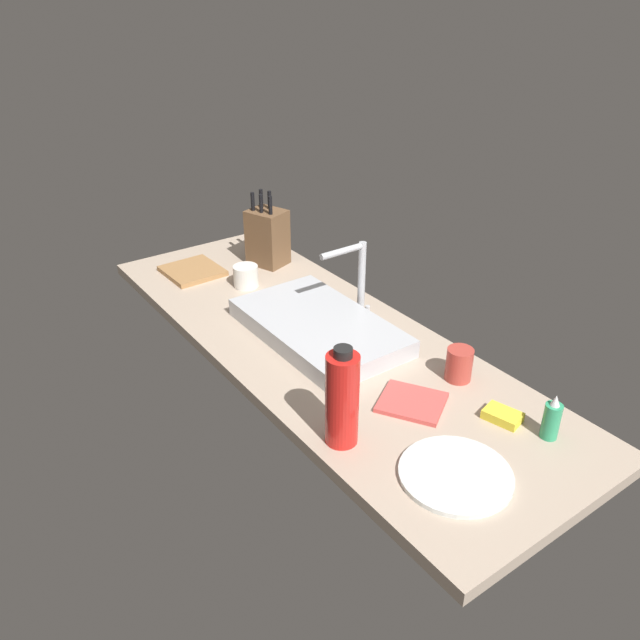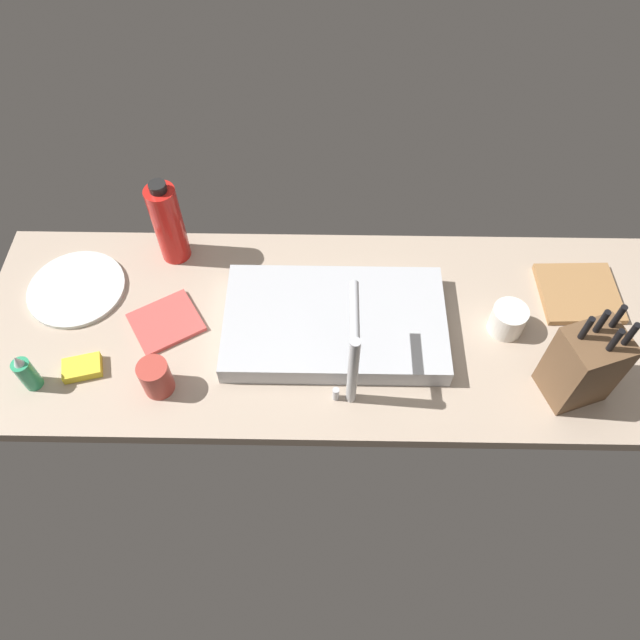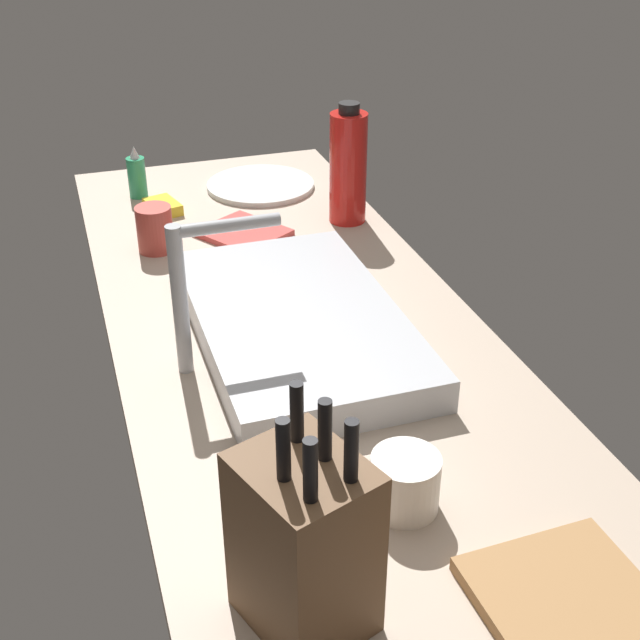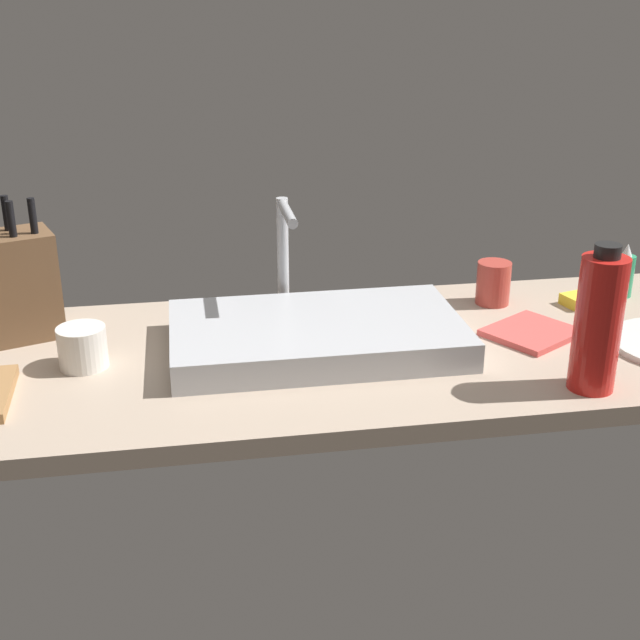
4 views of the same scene
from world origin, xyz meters
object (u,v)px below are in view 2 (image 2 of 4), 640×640
cutting_board (579,293)px  soap_bottle (27,373)px  dish_towel (166,322)px  sink_basin (335,323)px  faucet (353,356)px  ceramic_cup (508,321)px  water_bottle (168,223)px  dinner_plate (76,289)px  knife_block (584,365)px  coffee_mug (156,378)px  dish_sponge (82,368)px

cutting_board → soap_bottle: (135.34, 28.62, 4.24)cm
cutting_board → soap_bottle: 138.40cm
dish_towel → sink_basin: bearing=178.4°
sink_basin → faucet: (-3.64, 17.14, 12.36)cm
sink_basin → ceramic_cup: (-42.95, -0.50, 1.03)cm
water_bottle → dish_towel: water_bottle is taller
soap_bottle → dinner_plate: (-3.22, -28.18, -4.54)cm
dish_towel → ceramic_cup: 85.85cm
sink_basin → knife_block: knife_block is taller
sink_basin → knife_block: 58.21cm
cutting_board → ceramic_cup: ceramic_cup is taller
water_bottle → dinner_plate: size_ratio=1.01×
cutting_board → dish_towel: 107.29cm
sink_basin → water_bottle: size_ratio=2.13×
soap_bottle → coffee_mug: bearing=179.2°
faucet → ceramic_cup: size_ratio=2.81×
water_bottle → knife_block: bearing=157.9°
water_bottle → dish_sponge: size_ratio=2.86×
cutting_board → dish_sponge: 127.01cm
knife_block → water_bottle: knife_block is taller
coffee_mug → ceramic_cup: coffee_mug is taller
faucet → knife_block: bearing=-178.6°
dinner_plate → dish_towel: same height
knife_block → water_bottle: bearing=-41.6°
soap_bottle → water_bottle: bearing=-124.0°
knife_block → dinner_plate: size_ratio=1.09×
faucet → coffee_mug: 46.26cm
coffee_mug → ceramic_cup: size_ratio=1.06×
soap_bottle → water_bottle: 50.22cm
soap_bottle → faucet: bearing=179.8°
knife_block → water_bottle: (99.06, -40.23, 1.39)cm
dish_towel → ceramic_cup: size_ratio=1.84×
faucet → dinner_plate: size_ratio=0.97×
dish_towel → coffee_mug: coffee_mug is taller
faucet → water_bottle: bearing=-41.3°
dish_towel → soap_bottle: bearing=32.3°
ceramic_cup → dish_towel: bearing=-0.5°
water_bottle → ceramic_cup: water_bottle is taller
dinner_plate → dish_towel: size_ratio=1.57×
dish_towel → coffee_mug: bearing=94.4°
dinner_plate → dish_sponge: dish_sponge is taller
coffee_mug → faucet: bearing=-179.8°
sink_basin → dish_sponge: (60.65, 13.00, -1.59)cm
knife_block → ceramic_cup: (12.49, -16.37, -6.91)cm
cutting_board → water_bottle: 108.87cm
knife_block → coffee_mug: (96.86, 1.42, -6.09)cm
water_bottle → coffee_mug: 42.37cm
ceramic_cup → cutting_board: bearing=-151.8°
faucet → soap_bottle: faucet is taller
cutting_board → coffee_mug: coffee_mug is taller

